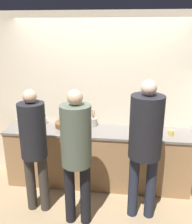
{
  "coord_description": "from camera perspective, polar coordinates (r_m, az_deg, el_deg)",
  "views": [
    {
      "loc": [
        0.4,
        -3.11,
        2.36
      ],
      "look_at": [
        0.0,
        0.13,
        1.26
      ],
      "focal_mm": 40.0,
      "sensor_mm": 36.0,
      "label": 1
    }
  ],
  "objects": [
    {
      "name": "wall_back",
      "position": [
        3.89,
        0.87,
        2.83
      ],
      "size": [
        5.2,
        0.06,
        2.6
      ],
      "color": "beige",
      "rests_on": "ground_plane"
    },
    {
      "name": "cup_yellow",
      "position": [
        3.71,
        16.77,
        -4.58
      ],
      "size": [
        0.08,
        0.08,
        0.08
      ],
      "color": "gold",
      "rests_on": "counter"
    },
    {
      "name": "fruit_bowl",
      "position": [
        3.89,
        -6.94,
        -2.78
      ],
      "size": [
        0.32,
        0.32,
        0.12
      ],
      "color": "brown",
      "rests_on": "counter"
    },
    {
      "name": "person_left",
      "position": [
        3.26,
        -14.04,
        -6.85
      ],
      "size": [
        0.33,
        0.33,
        1.68
      ],
      "color": "#38332D",
      "rests_on": "ground_plane"
    },
    {
      "name": "person_right",
      "position": [
        3.04,
        11.22,
        -5.82
      ],
      "size": [
        0.39,
        0.39,
        1.82
      ],
      "color": "#232838",
      "rests_on": "ground_plane"
    },
    {
      "name": "counter",
      "position": [
        3.95,
        0.36,
        -10.17
      ],
      "size": [
        2.79,
        0.59,
        0.91
      ],
      "color": "#9E754C",
      "rests_on": "ground_plane"
    },
    {
      "name": "bottle_clear",
      "position": [
        4.06,
        -11.53,
        -1.84
      ],
      "size": [
        0.05,
        0.05,
        0.15
      ],
      "color": "silver",
      "rests_on": "counter"
    },
    {
      "name": "ground_plane",
      "position": [
        3.92,
        -0.25,
        -18.32
      ],
      "size": [
        14.0,
        14.0,
        0.0
      ],
      "primitive_type": "plane",
      "color": "#9E8460"
    },
    {
      "name": "person_center",
      "position": [
        2.93,
        -4.52,
        -8.19
      ],
      "size": [
        0.36,
        0.36,
        1.73
      ],
      "color": "black",
      "rests_on": "ground_plane"
    },
    {
      "name": "utensil_crock",
      "position": [
        3.88,
        -0.6,
        -2.24
      ],
      "size": [
        0.12,
        0.12,
        0.26
      ],
      "color": "#ADA393",
      "rests_on": "counter"
    }
  ]
}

